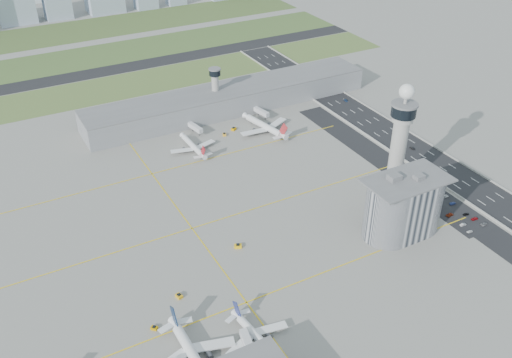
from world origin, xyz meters
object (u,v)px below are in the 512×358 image
admin_building (403,206)px  car_lot_10 (445,196)px  jet_bridge_far_0 (190,126)px  tug_5 (234,129)px  control_tower (400,136)px  car_lot_8 (466,214)px  car_lot_3 (438,208)px  car_hw_2 (346,100)px  car_lot_2 (450,215)px  car_lot_4 (432,204)px  car_hw_1 (412,148)px  secondary_tower (215,86)px  airplane_far_a (192,143)px  car_lot_7 (475,219)px  jet_bridge_far_1 (255,110)px  tug_3 (238,246)px  car_lot_9 (453,203)px  tug_2 (179,296)px  car_lot_11 (438,194)px  car_lot_5 (425,197)px  car_lot_1 (463,225)px  car_lot_0 (470,231)px  airplane_near_b (193,351)px  car_hw_4 (288,77)px  airplane_far_b (264,122)px  car_lot_6 (484,224)px  airplane_near_c (258,334)px  tug_4 (224,134)px

admin_building → car_lot_10: admin_building is taller
jet_bridge_far_0 → tug_5: jet_bridge_far_0 is taller
control_tower → car_lot_8: (19.84, -36.34, -34.46)m
car_lot_3 → car_hw_2: 141.36m
car_lot_2 → control_tower: bearing=12.8°
jet_bridge_far_0 → car_lot_4: 165.75m
car_lot_3 → car_hw_1: (32.26, 56.77, 0.00)m
secondary_tower → car_lot_3: bearing=-72.4°
airplane_far_a → car_hw_2: bearing=-85.6°
car_hw_2 → car_lot_7: bearing=-91.3°
jet_bridge_far_1 → tug_3: jet_bridge_far_1 is taller
car_lot_9 → car_hw_1: 61.61m
control_tower → tug_2: bearing=-171.2°
car_lot_3 → car_lot_11: size_ratio=0.95×
tug_5 → car_lot_5: tug_5 is taller
car_lot_1 → car_lot_11: car_lot_11 is taller
car_lot_5 → car_hw_2: car_lot_5 is taller
car_lot_0 → tug_3: bearing=71.8°
airplane_far_a → jet_bridge_far_0: airplane_far_a is taller
control_tower → car_lot_1: control_tower is taller
airplane_near_b → tug_5: bearing=148.3°
airplane_near_b → car_lot_11: bearing=103.5°
tug_2 → car_lot_7: bearing=159.5°
car_lot_0 → car_lot_10: size_ratio=0.71×
car_lot_11 → car_lot_5: bearing=90.6°
car_lot_0 → car_hw_4: 219.46m
airplane_far_a → airplane_far_b: airplane_far_b is taller
tug_3 → car_hw_4: tug_3 is taller
car_lot_2 → car_lot_6: 17.39m
airplane_near_c → car_lot_2: size_ratio=7.58×
control_tower → tug_5: size_ratio=18.83×
control_tower → car_lot_6: bearing=-65.6°
airplane_far_a → car_lot_8: airplane_far_a is taller
admin_building → tug_4: size_ratio=13.31×
tug_2 → car_lot_3: size_ratio=0.75×
car_lot_4 → car_lot_9: car_lot_9 is taller
airplane_far_b → tug_2: bearing=126.4°
jet_bridge_far_1 → car_lot_4: jet_bridge_far_1 is taller
jet_bridge_far_0 → car_hw_2: size_ratio=3.35×
car_hw_4 → car_lot_7: bearing=-95.2°
tug_3 → airplane_near_c: bearing=-175.4°
airplane_near_b → car_lot_10: bearing=102.3°
tug_4 → car_lot_11: (74.10, -120.17, -0.27)m
airplane_near_b → car_hw_4: 289.21m
admin_building → car_hw_1: size_ratio=11.23×
car_lot_11 → secondary_tower: bearing=28.2°
tug_3 → car_lot_9: (119.06, -22.80, -0.40)m
jet_bridge_far_0 → car_hw_2: (119.35, -13.04, -2.27)m
car_lot_11 → airplane_near_b: bearing=110.6°
car_lot_10 → airplane_near_c: bearing=112.6°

